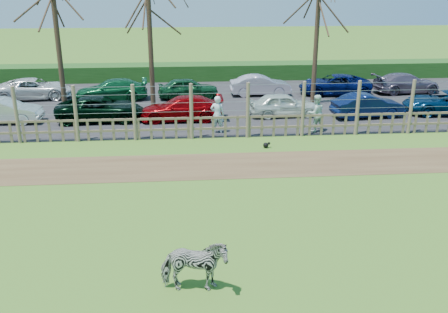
{
  "coord_description": "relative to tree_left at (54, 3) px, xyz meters",
  "views": [
    {
      "loc": [
        -0.27,
        -13.35,
        6.87
      ],
      "look_at": [
        1.0,
        2.5,
        1.1
      ],
      "focal_mm": 40.0,
      "sensor_mm": 36.0,
      "label": 1
    }
  ],
  "objects": [
    {
      "name": "ground",
      "position": [
        6.5,
        -12.5,
        -5.62
      ],
      "size": [
        120.0,
        120.0,
        0.0
      ],
      "primitive_type": "plane",
      "color": "#659A41",
      "rests_on": "ground"
    },
    {
      "name": "dirt_strip",
      "position": [
        6.5,
        -8.0,
        -5.61
      ],
      "size": [
        34.0,
        2.8,
        0.01
      ],
      "primitive_type": "cube",
      "color": "brown",
      "rests_on": "ground"
    },
    {
      "name": "asphalt",
      "position": [
        6.5,
        2.0,
        -5.6
      ],
      "size": [
        44.0,
        13.0,
        0.04
      ],
      "primitive_type": "cube",
      "color": "#232326",
      "rests_on": "ground"
    },
    {
      "name": "hedge",
      "position": [
        6.5,
        9.0,
        -5.07
      ],
      "size": [
        46.0,
        2.0,
        1.1
      ],
      "primitive_type": "cube",
      "color": "#1E4716",
      "rests_on": "ground"
    },
    {
      "name": "fence",
      "position": [
        6.5,
        -4.5,
        -4.81
      ],
      "size": [
        30.16,
        0.16,
        2.5
      ],
      "color": "brown",
      "rests_on": "ground"
    },
    {
      "name": "tree_left",
      "position": [
        0.0,
        0.0,
        0.0
      ],
      "size": [
        4.8,
        4.8,
        7.88
      ],
      "color": "#3D2B1E",
      "rests_on": "ground"
    },
    {
      "name": "tree_mid",
      "position": [
        4.5,
        1.0,
        -0.75
      ],
      "size": [
        4.8,
        4.8,
        6.83
      ],
      "color": "#3D2B1E",
      "rests_on": "ground"
    },
    {
      "name": "tree_right",
      "position": [
        13.5,
        1.5,
        -0.37
      ],
      "size": [
        4.8,
        4.8,
        7.35
      ],
      "color": "#3D2B1E",
      "rests_on": "ground"
    },
    {
      "name": "zebra",
      "position": [
        6.33,
        -16.03,
        -4.96
      ],
      "size": [
        1.59,
        0.79,
        1.31
      ],
      "primitive_type": "imported",
      "rotation": [
        0.0,
        0.0,
        1.51
      ],
      "color": "gray",
      "rests_on": "ground"
    },
    {
      "name": "visitor_a",
      "position": [
        7.69,
        -3.78,
        -4.71
      ],
      "size": [
        0.68,
        0.49,
        1.72
      ],
      "primitive_type": "imported",
      "rotation": [
        0.0,
        0.0,
        3.0
      ],
      "color": "silver",
      "rests_on": "asphalt"
    },
    {
      "name": "visitor_b",
      "position": [
        12.24,
        -3.94,
        -4.71
      ],
      "size": [
        0.98,
        0.85,
        1.72
      ],
      "primitive_type": "imported",
      "rotation": [
        0.0,
        0.0,
        3.4
      ],
      "color": "silver",
      "rests_on": "asphalt"
    },
    {
      "name": "crow",
      "position": [
        9.61,
        -6.03,
        -5.49
      ],
      "size": [
        0.31,
        0.23,
        0.25
      ],
      "color": "black",
      "rests_on": "ground"
    },
    {
      "name": "car_1",
      "position": [
        -2.66,
        -1.32,
        -4.98
      ],
      "size": [
        3.66,
        1.32,
        1.2
      ],
      "primitive_type": "imported",
      "rotation": [
        0.0,
        0.0,
        1.56
      ],
      "color": "silver",
      "rests_on": "asphalt"
    },
    {
      "name": "car_2",
      "position": [
        2.01,
        -1.3,
        -4.98
      ],
      "size": [
        4.38,
        2.13,
        1.2
      ],
      "primitive_type": "imported",
      "rotation": [
        0.0,
        0.0,
        1.6
      ],
      "color": "black",
      "rests_on": "asphalt"
    },
    {
      "name": "car_3",
      "position": [
        6.05,
        -1.51,
        -4.98
      ],
      "size": [
        4.14,
        1.69,
        1.2
      ],
      "primitive_type": "imported",
      "rotation": [
        0.0,
        0.0,
        4.71
      ],
      "color": "#890206",
      "rests_on": "asphalt"
    },
    {
      "name": "car_4",
      "position": [
        11.28,
        -1.16,
        -4.98
      ],
      "size": [
        3.6,
        1.62,
        1.2
      ],
      "primitive_type": "imported",
      "rotation": [
        0.0,
        0.0,
        1.63
      ],
      "color": "silver",
      "rests_on": "asphalt"
    },
    {
      "name": "car_5",
      "position": [
        15.52,
        -1.72,
        -4.98
      ],
      "size": [
        3.76,
        1.65,
        1.2
      ],
      "primitive_type": "imported",
      "rotation": [
        0.0,
        0.0,
        1.68
      ],
      "color": "#09173F",
      "rests_on": "asphalt"
    },
    {
      "name": "car_6",
      "position": [
        19.84,
        -1.38,
        -4.98
      ],
      "size": [
        4.5,
        2.42,
        1.2
      ],
      "primitive_type": "imported",
      "rotation": [
        0.0,
        0.0,
        4.61
      ],
      "color": "#042549",
      "rests_on": "asphalt"
    },
    {
      "name": "car_8",
      "position": [
        -2.57,
        3.82,
        -4.98
      ],
      "size": [
        4.54,
        2.52,
        1.2
      ],
      "primitive_type": "imported",
      "rotation": [
        0.0,
        0.0,
        1.7
      ],
      "color": "silver",
      "rests_on": "asphalt"
    },
    {
      "name": "car_9",
      "position": [
        1.99,
        3.11,
        -4.98
      ],
      "size": [
        4.27,
        2.05,
        1.2
      ],
      "primitive_type": "imported",
      "rotation": [
        0.0,
        0.0,
        4.8
      ],
      "color": "#0D542A",
      "rests_on": "asphalt"
    },
    {
      "name": "car_10",
      "position": [
        6.44,
        3.26,
        -4.98
      ],
      "size": [
        3.65,
        1.78,
        1.2
      ],
      "primitive_type": "imported",
      "rotation": [
        0.0,
        0.0,
        1.68
      ],
      "color": "#114623",
      "rests_on": "asphalt"
    },
    {
      "name": "car_11",
      "position": [
        10.81,
        3.7,
        -4.98
      ],
      "size": [
        3.67,
        1.34,
        1.2
      ],
      "primitive_type": "imported",
      "rotation": [
        0.0,
        0.0,
        1.59
      ],
      "color": "#C2B4C4",
      "rests_on": "asphalt"
    },
    {
      "name": "car_12",
      "position": [
        15.36,
        3.55,
        -4.98
      ],
      "size": [
        4.5,
        2.41,
        1.2
      ],
      "primitive_type": "imported",
      "rotation": [
        0.0,
        0.0,
        4.61
      ],
      "color": "#08114B",
      "rests_on": "asphalt"
    },
    {
      "name": "car_13",
      "position": [
        19.9,
        3.64,
        -4.98
      ],
      "size": [
        4.3,
        2.14,
        1.2
      ],
      "primitive_type": "imported",
      "rotation": [
        0.0,
        0.0,
        1.68
      ],
      "color": "#635669",
      "rests_on": "asphalt"
    }
  ]
}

